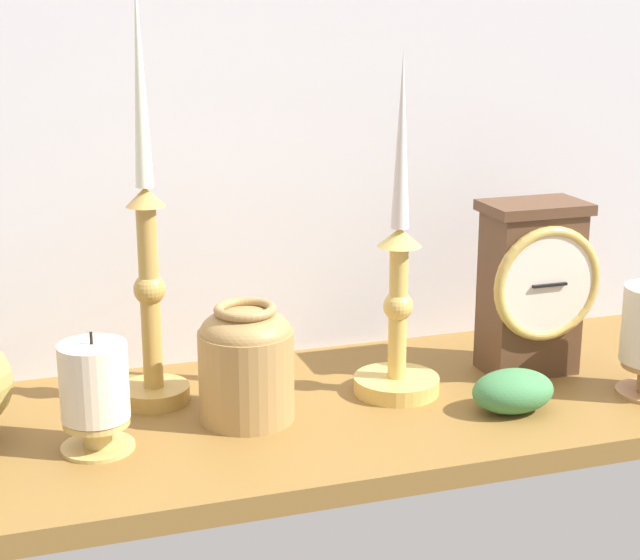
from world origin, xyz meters
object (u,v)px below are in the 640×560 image
candlestick_tall_left (398,303)px  pillar_candle_near_clock (95,393)px  candlestick_tall_center (149,271)px  brass_vase_jar (246,360)px  mantel_clock (533,286)px

candlestick_tall_left → pillar_candle_near_clock: size_ratio=3.13×
candlestick_tall_center → brass_vase_jar: size_ratio=3.68×
candlestick_tall_center → pillar_candle_near_clock: 15.34cm
mantel_clock → brass_vase_jar: mantel_clock is taller
mantel_clock → candlestick_tall_left: 17.12cm
mantel_clock → candlestick_tall_center: candlestick_tall_center is taller
brass_vase_jar → pillar_candle_near_clock: brass_vase_jar is taller
candlestick_tall_center → brass_vase_jar: (8.44, -7.55, -8.29)cm
pillar_candle_near_clock → mantel_clock: bearing=6.4°
mantel_clock → brass_vase_jar: 34.96cm
candlestick_tall_center → brass_vase_jar: bearing=-41.8°
mantel_clock → candlestick_tall_left: candlestick_tall_left is taller
candlestick_tall_left → candlestick_tall_center: 26.93cm
pillar_candle_near_clock → candlestick_tall_center: bearing=54.8°
candlestick_tall_center → brass_vase_jar: candlestick_tall_center is taller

